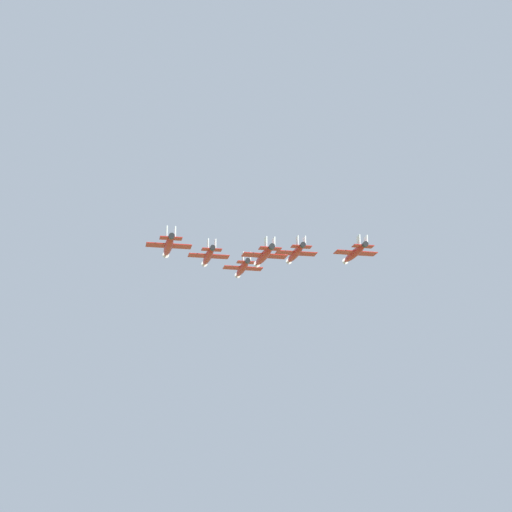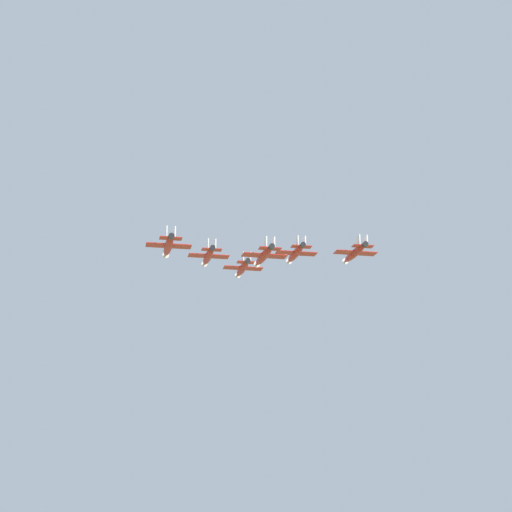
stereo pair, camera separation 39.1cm
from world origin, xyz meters
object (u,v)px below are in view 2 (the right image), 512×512
object	(u,v)px
jet_right_outer	(354,253)
jet_slot_rear	(264,256)
jet_lead	(242,268)
jet_right_wingman	(295,253)
jet_left_outer	(168,246)
jet_left_wingman	(208,256)

from	to	relation	value
jet_right_outer	jet_slot_rear	distance (m)	21.04
jet_lead	jet_right_outer	size ratio (longest dim) A/B	1.02
jet_right_wingman	jet_left_outer	world-z (taller)	jet_right_wingman
jet_right_wingman	jet_slot_rear	bearing A→B (deg)	140.60
jet_lead	jet_left_wingman	size ratio (longest dim) A/B	1.03
jet_left_wingman	jet_right_outer	xyz separation A→B (m)	(13.68, 30.86, -0.90)
jet_right_outer	jet_lead	bearing A→B (deg)	40.11
jet_left_wingman	jet_left_outer	distance (m)	16.28
jet_left_outer	jet_right_outer	distance (m)	41.91
jet_right_wingman	jet_left_outer	bearing A→B (deg)	112.38
jet_lead	jet_right_outer	xyz separation A→B (m)	(25.54, 19.86, -1.94)
jet_left_outer	jet_slot_rear	xyz separation A→B (m)	(0.91, 20.93, -0.92)
jet_right_wingman	jet_left_outer	xyz separation A→B (m)	(10.94, -31.93, -3.87)
jet_left_wingman	jet_slot_rear	xyz separation A→B (m)	(12.77, 9.93, -2.82)
jet_left_outer	jet_slot_rear	world-z (taller)	jet_left_outer
jet_lead	jet_left_wingman	bearing A→B (deg)	140.25
jet_left_outer	jet_right_outer	xyz separation A→B (m)	(1.82, 41.86, 1.00)
jet_lead	jet_left_wingman	distance (m)	16.21
jet_right_outer	jet_left_outer	bearing A→B (deg)	89.75
jet_lead	jet_left_outer	bearing A→B (deg)	140.25
jet_right_wingman	jet_slot_rear	world-z (taller)	jet_right_wingman
jet_slot_rear	jet_left_wingman	bearing A→B (deg)	39.45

